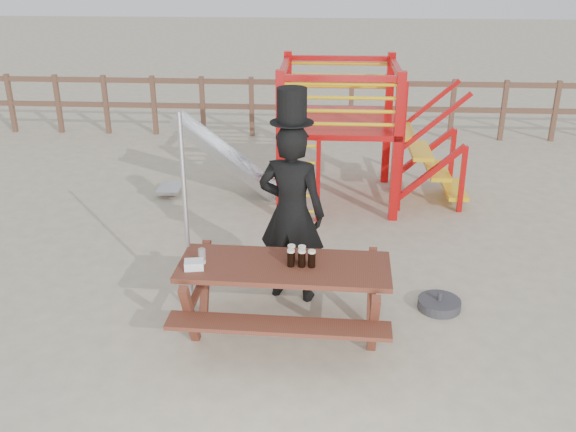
# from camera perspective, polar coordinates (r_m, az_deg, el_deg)

# --- Properties ---
(ground) EXTENTS (60.00, 60.00, 0.00)m
(ground) POSITION_cam_1_polar(r_m,az_deg,el_deg) (6.75, 2.74, -9.49)
(ground) COLOR #BEB193
(ground) RESTS_ON ground
(back_fence) EXTENTS (15.09, 0.09, 1.20)m
(back_fence) POSITION_cam_1_polar(r_m,az_deg,el_deg) (13.02, 3.41, 10.15)
(back_fence) COLOR brown
(back_fence) RESTS_ON ground
(playground_fort) EXTENTS (4.71, 1.84, 2.10)m
(playground_fort) POSITION_cam_1_polar(r_m,az_deg,el_deg) (9.62, 4.02, 7.57)
(playground_fort) COLOR #BE0C0D
(playground_fort) RESTS_ON ground
(picnic_table) EXTENTS (2.08, 1.47, 0.79)m
(picnic_table) POSITION_cam_1_polar(r_m,az_deg,el_deg) (6.31, -0.34, -6.70)
(picnic_table) COLOR maroon
(picnic_table) RESTS_ON ground
(man_with_hat) EXTENTS (0.81, 0.63, 2.33)m
(man_with_hat) POSITION_cam_1_polar(r_m,az_deg,el_deg) (6.78, 0.32, 0.64)
(man_with_hat) COLOR black
(man_with_hat) RESTS_ON ground
(metal_pole) EXTENTS (0.05, 0.05, 2.18)m
(metal_pole) POSITION_cam_1_polar(r_m,az_deg,el_deg) (6.49, -9.04, -0.25)
(metal_pole) COLOR #B2B2B7
(metal_pole) RESTS_ON ground
(parasol_base) EXTENTS (0.46, 0.46, 0.19)m
(parasol_base) POSITION_cam_1_polar(r_m,az_deg,el_deg) (7.15, 13.28, -7.63)
(parasol_base) COLOR #333338
(parasol_base) RESTS_ON ground
(paper_bag) EXTENTS (0.20, 0.17, 0.08)m
(paper_bag) POSITION_cam_1_polar(r_m,az_deg,el_deg) (6.15, -8.35, -4.30)
(paper_bag) COLOR white
(paper_bag) RESTS_ON picnic_table
(stout_pints) EXTENTS (0.27, 0.18, 0.17)m
(stout_pints) POSITION_cam_1_polar(r_m,az_deg,el_deg) (6.13, 1.03, -3.61)
(stout_pints) COLOR black
(stout_pints) RESTS_ON picnic_table
(empty_glasses) EXTENTS (0.07, 0.07, 0.15)m
(empty_glasses) POSITION_cam_1_polar(r_m,az_deg,el_deg) (6.22, -7.65, -3.60)
(empty_glasses) COLOR silver
(empty_glasses) RESTS_ON picnic_table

